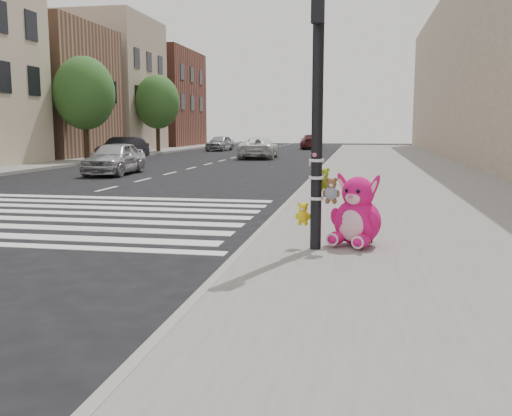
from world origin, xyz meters
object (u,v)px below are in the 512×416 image
(signal_pole, at_px, (318,132))
(car_white_near, at_px, (259,148))
(pink_bunny, at_px, (357,216))
(car_dark_far, at_px, (123,149))
(car_silver_far, at_px, (115,158))
(red_teddy, at_px, (370,237))

(signal_pole, xyz_separation_m, car_white_near, (-5.48, 25.88, -1.21))
(signal_pole, bearing_deg, car_white_near, 101.97)
(pink_bunny, distance_m, car_dark_far, 25.01)
(car_white_near, bearing_deg, signal_pole, 98.55)
(car_white_near, bearing_deg, pink_bunny, 99.94)
(pink_bunny, bearing_deg, car_dark_far, 144.24)
(car_silver_far, bearing_deg, pink_bunny, -55.76)
(signal_pole, bearing_deg, pink_bunny, 32.12)
(red_teddy, bearing_deg, pink_bunny, -163.19)
(pink_bunny, xyz_separation_m, car_dark_far, (-12.99, 21.37, 0.08))
(red_teddy, relative_size, car_silver_far, 0.05)
(signal_pole, height_order, car_dark_far, signal_pole)
(signal_pole, height_order, car_white_near, signal_pole)
(car_silver_far, bearing_deg, car_white_near, 71.30)
(pink_bunny, relative_size, car_dark_far, 0.27)
(pink_bunny, bearing_deg, red_teddy, 70.29)
(pink_bunny, height_order, car_white_near, car_white_near)
(signal_pole, relative_size, car_dark_far, 0.99)
(signal_pole, distance_m, car_dark_far, 25.05)
(car_dark_far, bearing_deg, car_silver_far, -66.24)
(red_teddy, relative_size, car_white_near, 0.04)
(red_teddy, bearing_deg, signal_pole, -173.58)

